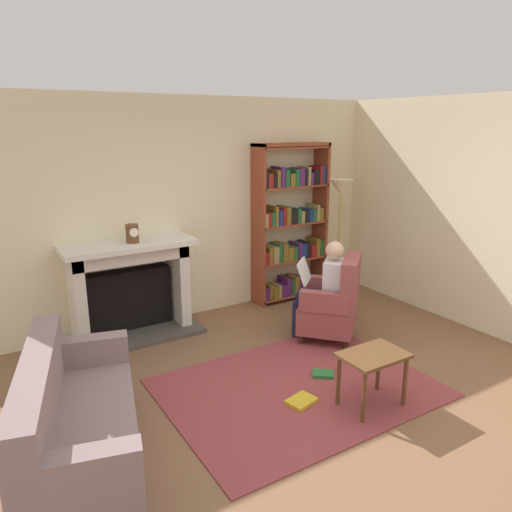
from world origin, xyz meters
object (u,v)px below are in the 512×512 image
Objects in this scene: bookshelf at (291,226)px; sofa_floral at (76,426)px; fireplace at (130,286)px; floor_lamp at (341,199)px; mantel_clock at (132,233)px; armchair_reading at (334,303)px; seated_reader at (324,286)px; side_table at (373,362)px.

sofa_floral is (-3.31, -2.05, -0.71)m from bookshelf.
floor_lamp is (2.71, -0.45, 0.84)m from fireplace.
mantel_clock is 2.36m from armchair_reading.
seated_reader is 0.62× the size of sofa_floral.
floor_lamp is at bearing -53.17° from sofa_floral.
seated_reader is 1.44m from floor_lamp.
fireplace is 2.87m from side_table.
side_table is at bearing 21.30° from armchair_reading.
side_table is (2.32, -0.54, 0.09)m from sofa_floral.
floor_lamp reaches higher than armchair_reading.
seated_reader is 2.04× the size of side_table.
mantel_clock reaches higher than armchair_reading.
mantel_clock is (0.04, -0.10, 0.63)m from fireplace.
floor_lamp is (2.67, -0.35, 0.21)m from mantel_clock.
sofa_floral reaches higher than side_table.
sofa_floral is (-1.08, -1.91, -0.89)m from mantel_clock.
mantel_clock is at bearing -75.27° from armchair_reading.
fireplace is 0.82× the size of sofa_floral.
side_table is 0.33× the size of floor_lamp.
bookshelf reaches higher than mantel_clock.
seated_reader reaches higher than side_table.
side_table is (1.24, -2.46, -0.80)m from mantel_clock.
armchair_reading is at bearing -34.92° from fireplace.
armchair_reading is at bearing -132.91° from floor_lamp.
mantel_clock reaches higher than fireplace.
armchair_reading is (1.86, -1.23, -0.79)m from mantel_clock.
fireplace reaches higher than side_table.
fireplace is at bearing 170.53° from floor_lamp.
armchair_reading is (-0.37, -1.36, -0.60)m from bookshelf.
floor_lamp is (0.89, 0.79, 0.81)m from seated_reader.
floor_lamp reaches higher than fireplace.
floor_lamp is (0.81, 0.87, 1.00)m from armchair_reading.
side_table is (1.28, -2.56, -0.17)m from fireplace.
mantel_clock is at bearing 172.51° from floor_lamp.
seated_reader is at bearing -90.00° from armchair_reading.
mantel_clock is 2.87m from side_table.
fireplace is 0.88× the size of floor_lamp.
armchair_reading is at bearing -105.16° from bookshelf.
seated_reader is 1.44m from side_table.
bookshelf reaches higher than armchair_reading.
bookshelf is 3.96m from sofa_floral.
floor_lamp reaches higher than mantel_clock.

